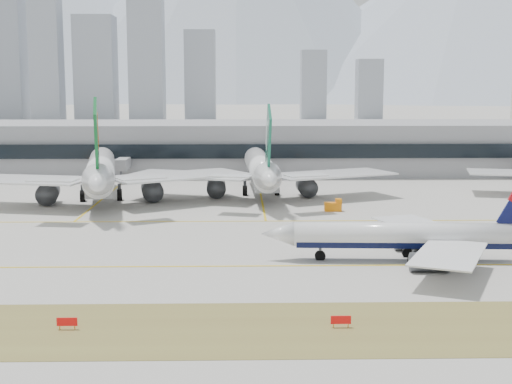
{
  "coord_description": "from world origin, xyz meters",
  "views": [
    {
      "loc": [
        6.63,
        -105.64,
        25.7
      ],
      "look_at": [
        9.32,
        18.0,
        7.5
      ],
      "focal_mm": 50.0,
      "sensor_mm": 36.0,
      "label": 1
    }
  ],
  "objects_px": {
    "taxiing_airliner": "(416,237)",
    "widebody_eva": "(100,173)",
    "widebody_cathay": "(261,171)",
    "terminal": "(219,147)"
  },
  "relations": [
    {
      "from": "taxiing_airliner",
      "to": "widebody_eva",
      "type": "relative_size",
      "value": 0.68
    },
    {
      "from": "taxiing_airliner",
      "to": "widebody_cathay",
      "type": "distance_m",
      "value": 68.3
    },
    {
      "from": "taxiing_airliner",
      "to": "widebody_eva",
      "type": "bearing_deg",
      "value": -41.59
    },
    {
      "from": "widebody_eva",
      "to": "widebody_cathay",
      "type": "height_order",
      "value": "widebody_eva"
    },
    {
      "from": "widebody_cathay",
      "to": "terminal",
      "type": "xyz_separation_m",
      "value": [
        -11.56,
        52.18,
        1.47
      ]
    },
    {
      "from": "widebody_eva",
      "to": "terminal",
      "type": "bearing_deg",
      "value": -32.68
    },
    {
      "from": "widebody_eva",
      "to": "widebody_cathay",
      "type": "xyz_separation_m",
      "value": [
        36.67,
        7.72,
        -0.41
      ]
    },
    {
      "from": "taxiing_airliner",
      "to": "widebody_cathay",
      "type": "bearing_deg",
      "value": -68.85
    },
    {
      "from": "terminal",
      "to": "taxiing_airliner",
      "type": "bearing_deg",
      "value": -74.38
    },
    {
      "from": "widebody_cathay",
      "to": "terminal",
      "type": "bearing_deg",
      "value": 10.42
    }
  ]
}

